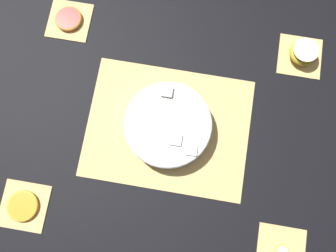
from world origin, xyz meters
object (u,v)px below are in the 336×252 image
at_px(fruit_salad_bowl, 168,126).
at_px(grapefruit_slice, 68,19).
at_px(orange_slice_whole, 23,206).
at_px(banana_coin_single, 282,251).
at_px(apple_half, 303,53).

bearing_deg(fruit_salad_bowl, grapefruit_slice, -38.48).
height_order(orange_slice_whole, banana_coin_single, orange_slice_whole).
height_order(fruit_salad_bowl, orange_slice_whole, fruit_salad_bowl).
distance_m(apple_half, grapefruit_slice, 0.71).
distance_m(fruit_salad_bowl, banana_coin_single, 0.45).
bearing_deg(grapefruit_slice, banana_coin_single, 141.59).
relative_size(fruit_salad_bowl, grapefruit_slice, 2.95).
bearing_deg(orange_slice_whole, apple_half, -141.59).
bearing_deg(apple_half, fruit_salad_bowl, 38.54).
bearing_deg(banana_coin_single, fruit_salad_bowl, -38.34).
xyz_separation_m(fruit_salad_bowl, grapefruit_slice, (0.35, -0.28, -0.03)).
bearing_deg(banana_coin_single, grapefruit_slice, -38.41).
bearing_deg(apple_half, banana_coin_single, 90.00).
distance_m(fruit_salad_bowl, orange_slice_whole, 0.45).
height_order(apple_half, orange_slice_whole, apple_half).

